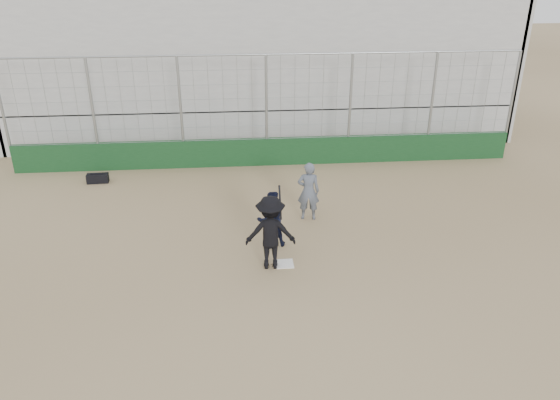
{
  "coord_description": "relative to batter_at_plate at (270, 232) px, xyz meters",
  "views": [
    {
      "loc": [
        -1.13,
        -11.81,
        7.34
      ],
      "look_at": [
        0.0,
        1.4,
        1.15
      ],
      "focal_mm": 35.0,
      "sensor_mm": 36.0,
      "label": 1
    }
  ],
  "objects": [
    {
      "name": "batter_at_plate",
      "position": [
        0.0,
        0.0,
        0.0
      ],
      "size": [
        1.28,
        0.82,
        2.06
      ],
      "color": "black",
      "rests_on": "ground"
    },
    {
      "name": "catcher_crouched",
      "position": [
        0.09,
        0.98,
        -0.42
      ],
      "size": [
        0.91,
        0.79,
        1.1
      ],
      "color": "black",
      "rests_on": "ground"
    },
    {
      "name": "equipment_bag",
      "position": [
        -5.51,
        5.85,
        -0.81
      ],
      "size": [
        0.72,
        0.33,
        0.34
      ],
      "color": "black",
      "rests_on": "ground"
    },
    {
      "name": "ground",
      "position": [
        0.36,
        0.05,
        -0.96
      ],
      "size": [
        90.0,
        90.0,
        0.0
      ],
      "primitive_type": "plane",
      "color": "brown",
      "rests_on": "ground"
    },
    {
      "name": "backstop",
      "position": [
        0.36,
        7.05,
        -0.01
      ],
      "size": [
        18.1,
        0.25,
        4.04
      ],
      "color": "#113618",
      "rests_on": "ground"
    },
    {
      "name": "bleachers",
      "position": [
        0.36,
        12.01,
        1.96
      ],
      "size": [
        20.25,
        6.7,
        6.98
      ],
      "color": "#A1A1A1",
      "rests_on": "ground"
    },
    {
      "name": "umpire",
      "position": [
        1.28,
        2.55,
        -0.17
      ],
      "size": [
        0.7,
        0.51,
        1.59
      ],
      "primitive_type": "imported",
      "rotation": [
        0.0,
        0.0,
        3.0
      ],
      "color": "#515967",
      "rests_on": "ground"
    },
    {
      "name": "home_plate",
      "position": [
        0.36,
        0.05,
        -0.95
      ],
      "size": [
        0.44,
        0.44,
        0.02
      ],
      "primitive_type": "cube",
      "color": "white",
      "rests_on": "ground"
    }
  ]
}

